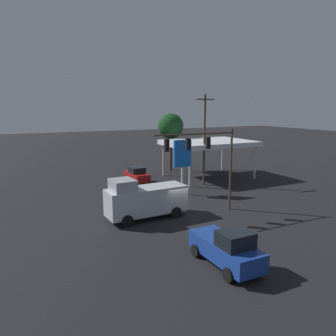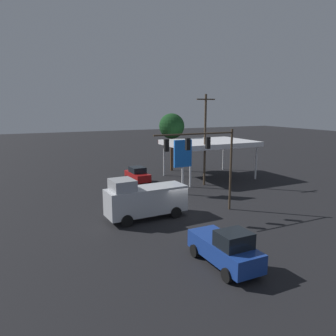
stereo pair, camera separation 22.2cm
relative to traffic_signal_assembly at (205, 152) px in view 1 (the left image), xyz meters
The scene contains 9 objects.
ground_plane 5.97m from the traffic_signal_assembly, 17.06° to the right, with size 200.00×200.00×0.00m, color black.
traffic_signal_assembly is the anchor object (origin of this frame).
utility_pole 10.77m from the traffic_signal_assembly, 122.23° to the right, with size 2.40×0.26×10.73m.
gas_station_canopy 15.23m from the traffic_signal_assembly, 124.38° to the right, with size 10.95×8.44×4.90m.
price_sign 6.69m from the traffic_signal_assembly, 101.72° to the right, with size 2.03×0.27×5.89m.
pickup_parked 10.67m from the traffic_signal_assembly, 65.65° to the left, with size 2.29×5.21×2.40m.
delivery_truck 6.53m from the traffic_signal_assembly, 11.36° to the right, with size 6.90×2.80×3.58m.
sedan_waiting 14.75m from the traffic_signal_assembly, 86.01° to the right, with size 2.19×4.46×1.93m.
street_tree 19.92m from the traffic_signal_assembly, 108.22° to the right, with size 3.67×3.67×8.36m.
Camera 1 is at (12.91, 24.21, 9.35)m, focal length 35.00 mm.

